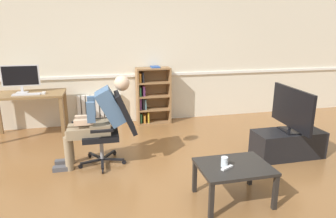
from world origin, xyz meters
TOP-DOWN VIEW (x-y plane):
  - ground_plane at (0.00, 0.00)m, footprint 18.00×18.00m
  - back_wall at (0.00, 2.65)m, footprint 12.00×0.13m
  - computer_desk at (-1.94, 2.15)m, footprint 1.19×0.66m
  - imac_monitor at (-2.02, 2.23)m, footprint 0.59×0.14m
  - keyboard at (-1.91, 2.01)m, footprint 0.42×0.12m
  - computer_mouse at (-1.66, 2.03)m, footprint 0.06×0.10m
  - bookshelf at (0.20, 2.44)m, footprint 0.65×0.29m
  - radiator at (-0.79, 2.54)m, footprint 0.80×0.08m
  - office_chair at (-0.63, 0.80)m, footprint 0.79×0.61m
  - person_seated at (-0.80, 0.80)m, footprint 1.04×0.40m
  - tv_stand at (1.81, 0.42)m, footprint 0.99×0.42m
  - tv_screen at (1.81, 0.42)m, footprint 0.22×0.95m
  - coffee_table at (0.56, -0.43)m, footprint 0.75×0.56m
  - drinking_glass at (0.44, -0.43)m, footprint 0.07×0.07m
  - spare_remote at (0.45, -0.48)m, footprint 0.15×0.10m

SIDE VIEW (x-z plane):
  - ground_plane at x=0.00m, z-range 0.00..0.00m
  - tv_stand at x=1.81m, z-range 0.00..0.38m
  - radiator at x=-0.79m, z-range 0.00..0.59m
  - coffee_table at x=0.56m, z-range 0.15..0.56m
  - spare_remote at x=0.45m, z-range 0.41..0.43m
  - drinking_glass at x=0.44m, z-range 0.41..0.51m
  - office_chair at x=-0.63m, z-range 0.04..1.01m
  - bookshelf at x=0.20m, z-range -0.02..1.09m
  - computer_desk at x=-1.94m, z-range 0.27..1.02m
  - person_seated at x=-0.80m, z-range 0.05..1.25m
  - tv_screen at x=1.81m, z-range 0.40..1.02m
  - keyboard at x=-1.91m, z-range 0.76..0.78m
  - computer_mouse at x=-1.66m, z-range 0.76..0.79m
  - imac_monitor at x=-2.02m, z-range 0.79..1.25m
  - back_wall at x=0.00m, z-range 0.00..2.70m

